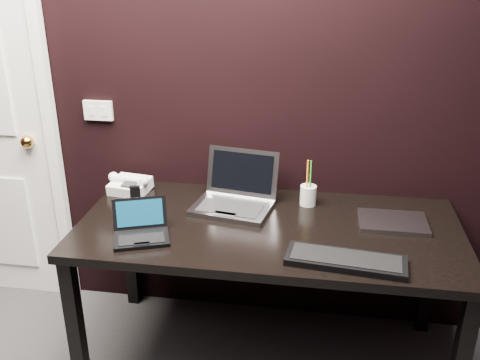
% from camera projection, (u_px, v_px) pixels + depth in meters
% --- Properties ---
extents(wall_back, '(4.00, 0.00, 4.00)m').
position_uv_depth(wall_back, '(218.00, 79.00, 2.57)').
color(wall_back, black).
rests_on(wall_back, ground).
extents(wall_switch, '(0.15, 0.02, 0.10)m').
position_uv_depth(wall_switch, '(98.00, 110.00, 2.71)').
color(wall_switch, silver).
rests_on(wall_switch, wall_back).
extents(desk, '(1.70, 0.80, 0.74)m').
position_uv_depth(desk, '(268.00, 240.00, 2.41)').
color(desk, black).
rests_on(desk, ground).
extents(netbook, '(0.29, 0.27, 0.15)m').
position_uv_depth(netbook, '(141.00, 231.00, 2.26)').
color(netbook, black).
rests_on(netbook, desk).
extents(silver_laptop, '(0.41, 0.38, 0.25)m').
position_uv_depth(silver_laptop, '(235.00, 198.00, 2.53)').
color(silver_laptop, gray).
rests_on(silver_laptop, desk).
extents(ext_keyboard, '(0.48, 0.21, 0.03)m').
position_uv_depth(ext_keyboard, '(346.00, 260.00, 2.08)').
color(ext_keyboard, black).
rests_on(ext_keyboard, desk).
extents(closed_laptop, '(0.30, 0.22, 0.02)m').
position_uv_depth(closed_laptop, '(393.00, 222.00, 2.38)').
color(closed_laptop, '#9A9A9F').
rests_on(closed_laptop, desk).
extents(desk_phone, '(0.23, 0.19, 0.11)m').
position_uv_depth(desk_phone, '(130.00, 185.00, 2.69)').
color(desk_phone, white).
rests_on(desk_phone, desk).
extents(mobile_phone, '(0.07, 0.06, 0.10)m').
position_uv_depth(mobile_phone, '(136.00, 199.00, 2.54)').
color(mobile_phone, black).
rests_on(mobile_phone, desk).
extents(pen_cup, '(0.10, 0.10, 0.23)m').
position_uv_depth(pen_cup, '(308.00, 194.00, 2.55)').
color(pen_cup, silver).
rests_on(pen_cup, desk).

